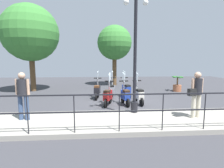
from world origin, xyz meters
The scene contains 15 objects.
ground_plane centered at (0.00, 0.00, 0.00)m, with size 28.00×28.00×0.00m, color #38383D.
promenade_walkway centered at (-3.15, 0.00, 0.07)m, with size 2.20×20.00×0.15m.
fence_railing centered at (-4.20, 0.00, 0.89)m, with size 0.04×16.03×1.07m.
lamp_post_near centered at (-2.40, -0.17, 2.17)m, with size 0.26×0.90×4.53m.
pedestrian_with_bag centered at (-3.20, -2.15, 1.08)m, with size 0.42×0.63×1.59m.
pedestrian_distant centered at (-3.00, 3.68, 1.08)m, with size 0.37×0.48×1.59m.
tree_large centered at (3.66, 5.79, 3.95)m, with size 3.80×3.80×5.87m.
tree_distant centered at (6.15, -0.14, 3.59)m, with size 2.90×2.90×5.07m.
potted_palm centered at (2.75, -4.22, 0.45)m, with size 1.06×0.66×1.05m.
scooter_near_0 centered at (-0.63, -0.74, 0.48)m, with size 1.23×0.45×1.54m.
scooter_near_1 centered at (-0.74, -0.07, 0.48)m, with size 1.23×0.46×1.54m.
scooter_near_2 centered at (-0.78, 0.76, 0.48)m, with size 1.20×0.55×1.54m.
scooter_far_0 centered at (0.98, -0.37, 0.48)m, with size 1.21×0.53×1.54m.
scooter_far_1 centered at (0.90, 0.45, 0.48)m, with size 1.23×0.45×1.54m.
scooter_far_2 centered at (0.78, 1.29, 0.48)m, with size 1.23×0.44×1.54m.
Camera 1 is at (-8.85, 1.15, 2.11)m, focal length 28.00 mm.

